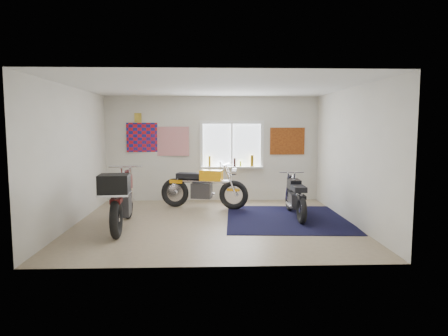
{
  "coord_description": "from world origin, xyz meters",
  "views": [
    {
      "loc": [
        -0.09,
        -7.85,
        1.94
      ],
      "look_at": [
        0.22,
        0.4,
        1.07
      ],
      "focal_mm": 32.0,
      "sensor_mm": 36.0,
      "label": 1
    }
  ],
  "objects_px": {
    "navy_rug": "(287,219)",
    "black_chrome_bike": "(295,198)",
    "maroon_tourer": "(121,199)",
    "yellow_triumph": "(203,188)"
  },
  "relations": [
    {
      "from": "black_chrome_bike",
      "to": "navy_rug",
      "type": "bearing_deg",
      "value": 131.85
    },
    {
      "from": "black_chrome_bike",
      "to": "maroon_tourer",
      "type": "relative_size",
      "value": 0.81
    },
    {
      "from": "navy_rug",
      "to": "yellow_triumph",
      "type": "relative_size",
      "value": 1.24
    },
    {
      "from": "navy_rug",
      "to": "maroon_tourer",
      "type": "relative_size",
      "value": 1.15
    },
    {
      "from": "yellow_triumph",
      "to": "black_chrome_bike",
      "type": "xyz_separation_m",
      "value": [
        1.98,
        -1.02,
        -0.06
      ]
    },
    {
      "from": "navy_rug",
      "to": "yellow_triumph",
      "type": "height_order",
      "value": "yellow_triumph"
    },
    {
      "from": "navy_rug",
      "to": "yellow_triumph",
      "type": "bearing_deg",
      "value": 145.81
    },
    {
      "from": "navy_rug",
      "to": "black_chrome_bike",
      "type": "relative_size",
      "value": 1.43
    },
    {
      "from": "black_chrome_bike",
      "to": "maroon_tourer",
      "type": "bearing_deg",
      "value": 105.6
    },
    {
      "from": "navy_rug",
      "to": "black_chrome_bike",
      "type": "bearing_deg",
      "value": 41.21
    }
  ]
}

